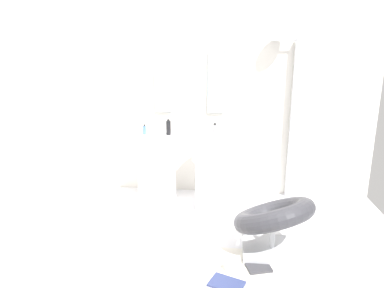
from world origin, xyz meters
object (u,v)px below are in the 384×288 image
soap_bottle_black (168,128)px  coffee_mug (229,266)px  magazine_charcoal (257,266)px  lounge_chair (273,220)px  soap_bottle_grey (215,132)px  pedestal_sink_left (157,165)px  pedestal_sink_right (213,167)px  shower_column (295,117)px  soap_bottle_blue (145,130)px  magazine_navy (227,284)px  towel_rack (32,174)px

soap_bottle_black → coffee_mug: bearing=-60.4°
magazine_charcoal → lounge_chair: bearing=43.1°
lounge_chair → soap_bottle_grey: bearing=125.6°
lounge_chair → magazine_charcoal: size_ratio=5.05×
pedestal_sink_left → pedestal_sink_right: (0.70, 0.00, 0.00)m
pedestal_sink_left → soap_bottle_black: size_ratio=5.28×
coffee_mug → pedestal_sink_right: bearing=99.1°
pedestal_sink_right → magazine_charcoal: pedestal_sink_right is taller
shower_column → soap_bottle_blue: 1.91m
pedestal_sink_left → magazine_navy: (0.90, -1.56, -0.49)m
pedestal_sink_right → shower_column: bearing=22.2°
pedestal_sink_right → soap_bottle_blue: 0.96m
coffee_mug → soap_bottle_black: size_ratio=0.51×
magazine_charcoal → soap_bottle_blue: (-1.31, 1.24, 0.95)m
magazine_navy → soap_bottle_grey: bearing=118.9°
shower_column → lounge_chair: bearing=-105.2°
pedestal_sink_left → towel_rack: 1.43m
pedestal_sink_left → shower_column: bearing=13.6°
pedestal_sink_right → lounge_chair: bearing=-58.4°
pedestal_sink_left → pedestal_sink_right: size_ratio=1.00×
lounge_chair → magazine_charcoal: lounge_chair is taller
magazine_charcoal → coffee_mug: bearing=-176.4°
shower_column → lounge_chair: shower_column is taller
towel_rack → soap_bottle_grey: soap_bottle_grey is taller
lounge_chair → soap_bottle_black: 1.67m
towel_rack → magazine_navy: 2.32m
magazine_charcoal → soap_bottle_black: bearing=112.1°
magazine_navy → soap_bottle_black: size_ratio=1.45×
pedestal_sink_right → coffee_mug: bearing=-80.9°
magazine_charcoal → soap_bottle_grey: bearing=95.3°
shower_column → soap_bottle_blue: bearing=-166.4°
pedestal_sink_left → towel_rack: bearing=-146.8°
pedestal_sink_left → soap_bottle_blue: soap_bottle_blue is taller
pedestal_sink_left → soap_bottle_blue: bearing=-165.8°
magazine_navy → coffee_mug: (0.02, 0.19, 0.04)m
shower_column → soap_bottle_grey: bearing=-149.8°
magazine_navy → magazine_charcoal: (0.27, 0.28, 0.00)m
shower_column → magazine_navy: (-0.81, -1.97, -1.06)m
pedestal_sink_left → soap_bottle_blue: 0.48m
pedestal_sink_right → soap_bottle_grey: (0.02, -0.17, 0.49)m
soap_bottle_blue → soap_bottle_grey: soap_bottle_grey is taller
lounge_chair → towel_rack: towel_rack is taller
shower_column → lounge_chair: size_ratio=1.86×
lounge_chair → magazine_navy: 0.77m
magazine_navy → soap_bottle_grey: (-0.18, 1.39, 0.98)m
pedestal_sink_right → coffee_mug: (0.22, -1.37, -0.45)m
magazine_navy → soap_bottle_blue: soap_bottle_blue is taller
soap_bottle_grey → pedestal_sink_right: bearing=96.5°
magazine_charcoal → soap_bottle_black: size_ratio=1.14×
pedestal_sink_left → soap_bottle_black: (0.16, -0.02, 0.49)m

